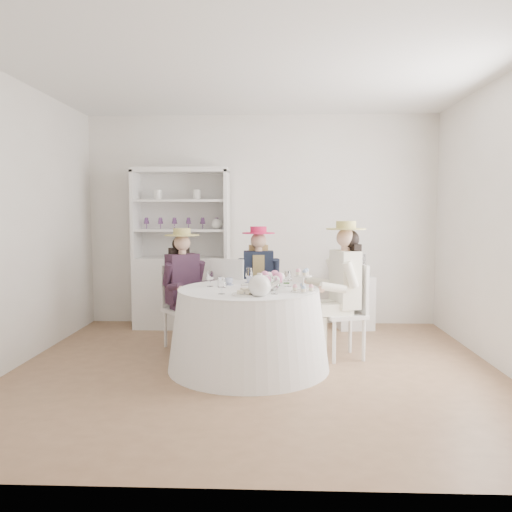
{
  "coord_description": "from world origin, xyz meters",
  "views": [
    {
      "loc": [
        0.17,
        -4.5,
        1.45
      ],
      "look_at": [
        0.0,
        0.1,
        1.05
      ],
      "focal_mm": 35.0,
      "sensor_mm": 36.0,
      "label": 1
    }
  ],
  "objects": [
    {
      "name": "ground",
      "position": [
        0.0,
        0.0,
        0.0
      ],
      "size": [
        4.5,
        4.5,
        0.0
      ],
      "primitive_type": "plane",
      "color": "brown",
      "rests_on": "ground"
    },
    {
      "name": "ceiling",
      "position": [
        0.0,
        0.0,
        2.7
      ],
      "size": [
        4.5,
        4.5,
        0.0
      ],
      "primitive_type": "plane",
      "rotation": [
        3.14,
        0.0,
        0.0
      ],
      "color": "white",
      "rests_on": "wall_back"
    },
    {
      "name": "wall_back",
      "position": [
        0.0,
        2.0,
        1.35
      ],
      "size": [
        4.5,
        0.0,
        4.5
      ],
      "primitive_type": "plane",
      "rotation": [
        1.57,
        0.0,
        0.0
      ],
      "color": "silver",
      "rests_on": "ground"
    },
    {
      "name": "wall_front",
      "position": [
        0.0,
        -2.0,
        1.35
      ],
      "size": [
        4.5,
        0.0,
        4.5
      ],
      "primitive_type": "plane",
      "rotation": [
        -1.57,
        0.0,
        0.0
      ],
      "color": "silver",
      "rests_on": "ground"
    },
    {
      "name": "wall_left",
      "position": [
        -2.25,
        0.0,
        1.35
      ],
      "size": [
        0.0,
        4.5,
        4.5
      ],
      "primitive_type": "plane",
      "rotation": [
        1.57,
        0.0,
        1.57
      ],
      "color": "silver",
      "rests_on": "ground"
    },
    {
      "name": "wall_right",
      "position": [
        2.25,
        0.0,
        1.35
      ],
      "size": [
        0.0,
        4.5,
        4.5
      ],
      "primitive_type": "plane",
      "rotation": [
        1.57,
        0.0,
        -1.57
      ],
      "color": "silver",
      "rests_on": "ground"
    },
    {
      "name": "tea_table",
      "position": [
        -0.07,
        0.08,
        0.37
      ],
      "size": [
        1.5,
        1.5,
        0.75
      ],
      "rotation": [
        0.0,
        0.0,
        0.04
      ],
      "color": "white",
      "rests_on": "ground"
    },
    {
      "name": "hutch",
      "position": [
        -0.99,
        1.73,
        0.71
      ],
      "size": [
        1.27,
        0.66,
        2.0
      ],
      "rotation": [
        0.0,
        0.0,
        -0.19
      ],
      "color": "silver",
      "rests_on": "ground"
    },
    {
      "name": "side_table",
      "position": [
        1.18,
        1.75,
        0.33
      ],
      "size": [
        0.47,
        0.47,
        0.67
      ],
      "primitive_type": "cube",
      "rotation": [
        0.0,
        0.0,
        0.11
      ],
      "color": "silver",
      "rests_on": "ground"
    },
    {
      "name": "hatbox",
      "position": [
        1.18,
        1.75,
        0.8
      ],
      "size": [
        0.34,
        0.34,
        0.27
      ],
      "primitive_type": "cylinder",
      "rotation": [
        0.0,
        0.0,
        -0.34
      ],
      "color": "black",
      "rests_on": "side_table"
    },
    {
      "name": "guest_left",
      "position": [
        -0.8,
        0.73,
        0.72
      ],
      "size": [
        0.53,
        0.55,
        1.29
      ],
      "rotation": [
        0.0,
        0.0,
        0.68
      ],
      "color": "silver",
      "rests_on": "ground"
    },
    {
      "name": "guest_mid",
      "position": [
        -0.01,
        1.05,
        0.73
      ],
      "size": [
        0.47,
        0.49,
        1.3
      ],
      "rotation": [
        0.0,
        0.0,
        0.05
      ],
      "color": "silver",
      "rests_on": "ground"
    },
    {
      "name": "guest_right",
      "position": [
        0.85,
        0.42,
        0.77
      ],
      "size": [
        0.56,
        0.52,
        1.37
      ],
      "rotation": [
        0.0,
        0.0,
        -1.28
      ],
      "color": "silver",
      "rests_on": "ground"
    },
    {
      "name": "spare_chair",
      "position": [
        -0.29,
        0.83,
        0.52
      ],
      "size": [
        0.51,
        0.51,
        0.96
      ],
      "rotation": [
        0.0,
        0.0,
        2.79
      ],
      "color": "silver",
      "rests_on": "ground"
    },
    {
      "name": "teacup_a",
      "position": [
        -0.27,
        0.28,
        0.78
      ],
      "size": [
        0.08,
        0.08,
        0.06
      ],
      "primitive_type": "imported",
      "rotation": [
        0.0,
        0.0,
        0.09
      ],
      "color": "white",
      "rests_on": "tea_table"
    },
    {
      "name": "teacup_b",
      "position": [
        -0.08,
        0.39,
        0.78
      ],
      "size": [
        0.09,
        0.09,
        0.06
      ],
      "primitive_type": "imported",
      "rotation": [
        0.0,
        0.0,
        -0.41
      ],
      "color": "white",
      "rests_on": "tea_table"
    },
    {
      "name": "teacup_c",
      "position": [
        0.16,
        0.22,
        0.79
      ],
      "size": [
        0.12,
        0.12,
        0.07
      ],
      "primitive_type": "imported",
      "rotation": [
        0.0,
        0.0,
        -0.37
      ],
      "color": "white",
      "rests_on": "tea_table"
    },
    {
      "name": "flower_bowl",
      "position": [
        0.13,
        0.02,
        0.78
      ],
      "size": [
        0.29,
        0.29,
        0.06
      ],
      "primitive_type": "imported",
      "rotation": [
        0.0,
        0.0,
        -0.36
      ],
      "color": "white",
      "rests_on": "tea_table"
    },
    {
      "name": "flower_arrangement",
      "position": [
        0.16,
        0.05,
        0.85
      ],
      "size": [
        0.21,
        0.21,
        0.08
      ],
      "rotation": [
        0.0,
        0.0,
        0.2
      ],
      "color": "pink",
      "rests_on": "tea_table"
    },
    {
      "name": "table_teapot",
      "position": [
        0.05,
        -0.34,
        0.84
      ],
      "size": [
        0.27,
        0.19,
        0.21
      ],
      "rotation": [
        0.0,
        0.0,
        -0.26
      ],
      "color": "white",
      "rests_on": "tea_table"
    },
    {
      "name": "sandwich_plate",
      "position": [
        -0.07,
        -0.28,
        0.76
      ],
      "size": [
        0.25,
        0.25,
        0.06
      ],
      "rotation": [
        0.0,
        0.0,
        -0.06
      ],
      "color": "white",
      "rests_on": "tea_table"
    },
    {
      "name": "cupcake_stand",
      "position": [
        0.43,
        -0.1,
        0.82
      ],
      "size": [
        0.21,
        0.21,
        0.2
      ],
      "rotation": [
        0.0,
        0.0,
        0.4
      ],
      "color": "white",
      "rests_on": "tea_table"
    },
    {
      "name": "stemware_set",
      "position": [
        -0.07,
        0.08,
        0.82
      ],
      "size": [
        0.82,
        0.79,
        0.15
      ],
      "color": "white",
      "rests_on": "tea_table"
    }
  ]
}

